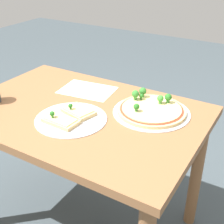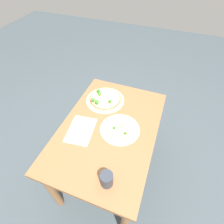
% 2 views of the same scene
% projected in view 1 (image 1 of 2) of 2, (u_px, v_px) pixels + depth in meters
% --- Properties ---
extents(ground_plane, '(8.00, 8.00, 0.00)m').
position_uv_depth(ground_plane, '(87.00, 222.00, 1.76)').
color(ground_plane, '#3D474C').
extents(dining_table, '(1.10, 0.74, 0.72)m').
position_uv_depth(dining_table, '(82.00, 130.00, 1.47)').
color(dining_table, brown).
rests_on(dining_table, ground_plane).
extents(pizza_tray_whole, '(0.35, 0.35, 0.07)m').
position_uv_depth(pizza_tray_whole, '(151.00, 109.00, 1.40)').
color(pizza_tray_whole, silver).
rests_on(pizza_tray_whole, dining_table).
extents(pizza_tray_slice, '(0.31, 0.31, 0.05)m').
position_uv_depth(pizza_tray_slice, '(70.00, 117.00, 1.34)').
color(pizza_tray_slice, silver).
rests_on(pizza_tray_slice, dining_table).
extents(paper_menu, '(0.29, 0.22, 0.00)m').
position_uv_depth(paper_menu, '(87.00, 90.00, 1.61)').
color(paper_menu, white).
rests_on(paper_menu, dining_table).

